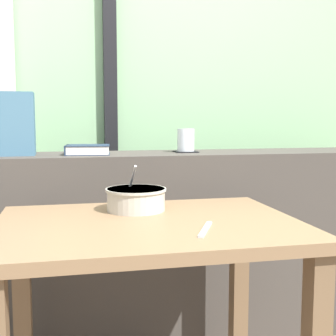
# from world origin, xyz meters

# --- Properties ---
(outdoor_backdrop) EXTENTS (4.80, 0.08, 2.80)m
(outdoor_backdrop) POSITION_xyz_m (0.00, 1.12, 1.40)
(outdoor_backdrop) COLOR #8EBC89
(outdoor_backdrop) RESTS_ON ground
(window_divider_post) EXTENTS (0.07, 0.05, 2.60)m
(window_divider_post) POSITION_xyz_m (-0.09, 1.05, 1.30)
(window_divider_post) COLOR black
(window_divider_post) RESTS_ON ground
(dark_console_ledge) EXTENTS (2.80, 0.35, 0.85)m
(dark_console_ledge) POSITION_xyz_m (0.00, 0.55, 0.43)
(dark_console_ledge) COLOR #423D38
(dark_console_ledge) RESTS_ON ground
(breakfast_table) EXTENTS (0.91, 0.67, 0.69)m
(breakfast_table) POSITION_xyz_m (-0.08, -0.09, 0.57)
(breakfast_table) COLOR brown
(breakfast_table) RESTS_ON ground
(coaster_square) EXTENTS (0.10, 0.10, 0.00)m
(coaster_square) POSITION_xyz_m (0.20, 0.56, 0.86)
(coaster_square) COLOR black
(coaster_square) RESTS_ON dark_console_ledge
(juice_glass) EXTENTS (0.08, 0.08, 0.10)m
(juice_glass) POSITION_xyz_m (0.20, 0.56, 0.90)
(juice_glass) COLOR white
(juice_glass) RESTS_ON coaster_square
(closed_book) EXTENTS (0.20, 0.16, 0.04)m
(closed_book) POSITION_xyz_m (-0.24, 0.53, 0.87)
(closed_book) COLOR #1E2D47
(closed_book) RESTS_ON dark_console_ledge
(soup_bowl) EXTENTS (0.21, 0.21, 0.16)m
(soup_bowl) POSITION_xyz_m (-0.10, 0.08, 0.73)
(soup_bowl) COLOR #BCB7A8
(soup_bowl) RESTS_ON breakfast_table
(fork_utensil) EXTENTS (0.09, 0.16, 0.01)m
(fork_utensil) POSITION_xyz_m (0.05, -0.23, 0.70)
(fork_utensil) COLOR silver
(fork_utensil) RESTS_ON breakfast_table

